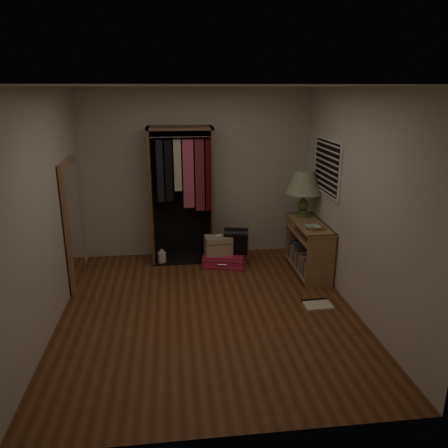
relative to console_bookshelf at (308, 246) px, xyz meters
The scene contains 13 objects.
ground 1.90m from the console_bookshelf, 145.81° to the right, with size 4.00×4.00×0.00m, color brown.
room_walls 2.09m from the console_bookshelf, 145.60° to the right, with size 3.52×4.02×2.60m.
console_bookshelf is the anchor object (origin of this frame).
open_wardrobe 2.06m from the console_bookshelf, 157.52° to the left, with size 0.95×0.50×2.05m.
floor_mirror 3.27m from the console_bookshelf, behind, with size 0.06×0.80×1.70m.
pink_suitcase 1.27m from the console_bookshelf, 162.61° to the left, with size 0.72×0.60×0.19m.
train_case 1.32m from the console_bookshelf, 163.85° to the left, with size 0.42×0.31×0.29m.
black_bag 1.07m from the console_bookshelf, 158.56° to the left, with size 0.40×0.31×0.39m.
table_lamp 0.92m from the console_bookshelf, 89.32° to the left, with size 0.60×0.60×0.68m.
brass_tray 0.47m from the console_bookshelf, 89.19° to the right, with size 0.36×0.36×0.02m.
ceramic_bowl 0.50m from the console_bookshelf, 98.16° to the right, with size 0.20×0.20×0.05m, color #A2C2A8.
white_jug 2.21m from the console_bookshelf, 165.28° to the left, with size 0.14×0.14×0.22m.
floor_book 1.13m from the console_bookshelf, 100.08° to the right, with size 0.35×0.28×0.03m.
Camera 1 is at (-0.38, -4.71, 2.58)m, focal length 35.00 mm.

